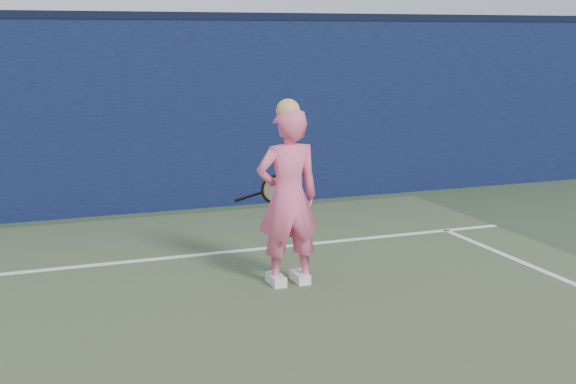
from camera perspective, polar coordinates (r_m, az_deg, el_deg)
name	(u,v)px	position (r m, az deg, el deg)	size (l,w,h in m)	color
backstop_wall	(7,122)	(10.58, -19.33, 4.75)	(24.00, 0.40, 2.50)	#0C0F38
wall_cap	(0,15)	(10.53, -19.79, 11.79)	(24.00, 0.42, 0.10)	black
player	(288,197)	(7.40, 0.00, -0.33)	(0.61, 0.40, 1.74)	#FF638E
racket	(272,190)	(7.78, -1.16, 0.13)	(0.52, 0.16, 0.29)	black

